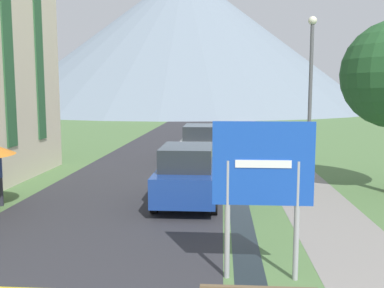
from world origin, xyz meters
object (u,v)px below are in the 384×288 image
object	(u,v)px
parked_car_far	(201,143)
parked_car_near	(188,174)
streetlamp	(310,92)
road_sign	(263,177)

from	to	relation	value
parked_car_far	parked_car_near	bearing A→B (deg)	-90.02
streetlamp	parked_car_near	bearing A→B (deg)	-159.67
parked_car_far	streetlamp	bearing A→B (deg)	-59.71
road_sign	parked_car_far	xyz separation A→B (m)	(-1.79, 13.61, -1.00)
road_sign	streetlamp	xyz separation A→B (m)	(2.17, 6.83, 1.53)
parked_car_near	road_sign	bearing A→B (deg)	-71.49
parked_car_near	parked_car_far	size ratio (longest dim) A/B	0.91
parked_car_far	streetlamp	distance (m)	8.25
parked_car_near	streetlamp	size ratio (longest dim) A/B	0.70
road_sign	parked_car_near	size ratio (longest dim) A/B	0.71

